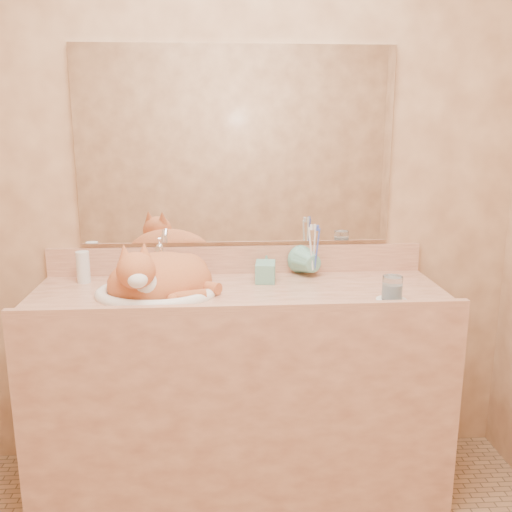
{
  "coord_description": "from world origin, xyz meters",
  "views": [
    {
      "loc": [
        -0.08,
        -1.4,
        1.5
      ],
      "look_at": [
        0.07,
        0.7,
        0.99
      ],
      "focal_mm": 40.0,
      "sensor_mm": 36.0,
      "label": 1
    }
  ],
  "objects": [
    {
      "name": "saucer",
      "position": [
        0.55,
        0.55,
        0.85
      ],
      "size": [
        0.11,
        0.11,
        0.01
      ],
      "primitive_type": "cylinder",
      "color": "white",
      "rests_on": "vanity_counter"
    },
    {
      "name": "sink_basin",
      "position": [
        -0.32,
        0.7,
        0.92
      ],
      "size": [
        0.51,
        0.44,
        0.14
      ],
      "primitive_type": null,
      "rotation": [
        0.0,
        0.0,
        0.16
      ],
      "color": "white",
      "rests_on": "vanity_counter"
    },
    {
      "name": "mirror",
      "position": [
        0.0,
        0.99,
        1.39
      ],
      "size": [
        1.3,
        0.02,
        0.8
      ],
      "primitive_type": "cube",
      "color": "white",
      "rests_on": "wall_back"
    },
    {
      "name": "soap_dispenser",
      "position": [
        0.11,
        0.8,
        0.94
      ],
      "size": [
        0.09,
        0.09,
        0.18
      ],
      "primitive_type": "imported",
      "rotation": [
        0.0,
        0.0,
        -0.12
      ],
      "color": "#6AA994",
      "rests_on": "vanity_counter"
    },
    {
      "name": "wall_back",
      "position": [
        0.0,
        1.0,
        1.25
      ],
      "size": [
        2.4,
        0.02,
        2.5
      ],
      "primitive_type": "cube",
      "color": "#9A6846",
      "rests_on": "ground"
    },
    {
      "name": "faucet",
      "position": [
        -0.32,
        0.88,
        0.93
      ],
      "size": [
        0.08,
        0.13,
        0.17
      ],
      "primitive_type": null,
      "rotation": [
        0.0,
        0.0,
        0.34
      ],
      "color": "white",
      "rests_on": "vanity_counter"
    },
    {
      "name": "vanity_counter",
      "position": [
        0.0,
        0.72,
        0.42
      ],
      "size": [
        1.6,
        0.55,
        0.85
      ],
      "primitive_type": null,
      "color": "#9D5F46",
      "rests_on": "floor"
    },
    {
      "name": "cat",
      "position": [
        -0.31,
        0.71,
        0.92
      ],
      "size": [
        0.5,
        0.46,
        0.22
      ],
      "primitive_type": null,
      "rotation": [
        0.0,
        0.0,
        0.36
      ],
      "color": "#B25129",
      "rests_on": "sink_basin"
    },
    {
      "name": "toothbrushes",
      "position": [
        0.32,
        0.88,
        0.99
      ],
      "size": [
        0.04,
        0.04,
        0.23
      ],
      "primitive_type": null,
      "color": "silver",
      "rests_on": "toothbrush_cup"
    },
    {
      "name": "toothbrush_cup",
      "position": [
        0.32,
        0.88,
        0.91
      ],
      "size": [
        0.16,
        0.16,
        0.11
      ],
      "primitive_type": "imported",
      "rotation": [
        0.0,
        0.0,
        0.42
      ],
      "color": "#6AA994",
      "rests_on": "vanity_counter"
    },
    {
      "name": "wall_front",
      "position": [
        0.0,
        -1.0,
        1.25
      ],
      "size": [
        2.4,
        0.02,
        2.5
      ],
      "primitive_type": "cube",
      "color": "#9A6846",
      "rests_on": "ground"
    },
    {
      "name": "water_glass",
      "position": [
        0.55,
        0.55,
        0.9
      ],
      "size": [
        0.07,
        0.07,
        0.09
      ],
      "primitive_type": "cylinder",
      "color": "silver",
      "rests_on": "saucer"
    },
    {
      "name": "lotion_bottle",
      "position": [
        -0.63,
        0.89,
        0.91
      ],
      "size": [
        0.05,
        0.05,
        0.13
      ],
      "primitive_type": "cylinder",
      "color": "silver",
      "rests_on": "vanity_counter"
    }
  ]
}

